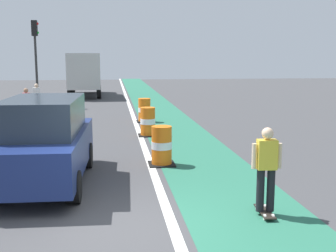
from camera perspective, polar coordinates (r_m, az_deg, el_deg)
name	(u,v)px	position (r m, az deg, el deg)	size (l,w,h in m)	color
ground_plane	(122,226)	(7.83, -6.23, -13.15)	(100.00, 100.00, 0.00)	#424244
bike_lane_strip	(168,122)	(19.63, 0.00, 0.53)	(2.50, 80.00, 0.01)	#286B51
lane_divider_stripe	(136,123)	(19.49, -4.37, 0.45)	(0.20, 80.00, 0.01)	silver
skateboarder_on_lane	(266,168)	(8.21, 13.04, -5.55)	(0.57, 0.81, 1.69)	black
parked_suv_nearest	(44,141)	(10.35, -16.23, -1.94)	(2.05, 4.66, 2.04)	navy
traffic_barrel_front	(162,146)	(11.80, -0.86, -2.71)	(0.73, 0.73, 1.09)	orange
traffic_barrel_mid	(148,122)	(16.17, -2.72, 0.54)	(0.73, 0.73, 1.09)	orange
traffic_barrel_back	(144,110)	(19.69, -3.18, 2.10)	(0.73, 0.73, 1.09)	orange
delivery_truck_down_block	(84,72)	(33.40, -11.14, 7.13)	(2.60, 7.68, 3.23)	beige
traffic_light_corner	(36,48)	(26.76, -17.34, 9.95)	(0.41, 0.32, 5.10)	#2D2D2D
pedestrian_crossing	(37,98)	(23.25, -17.17, 3.62)	(0.34, 0.20, 1.61)	#33333D
pedestrian_waiting	(27,105)	(19.94, -18.42, 2.69)	(0.34, 0.20, 1.61)	#33333D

